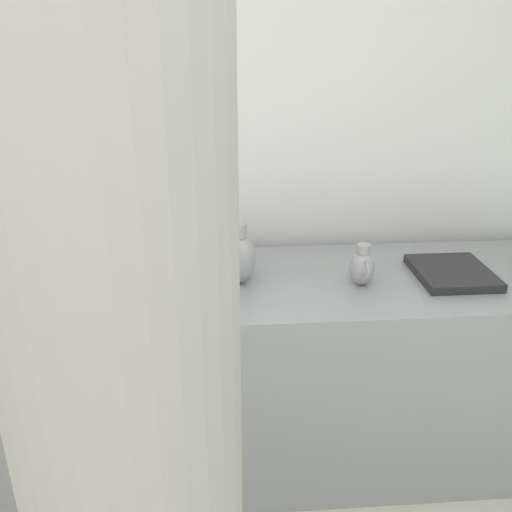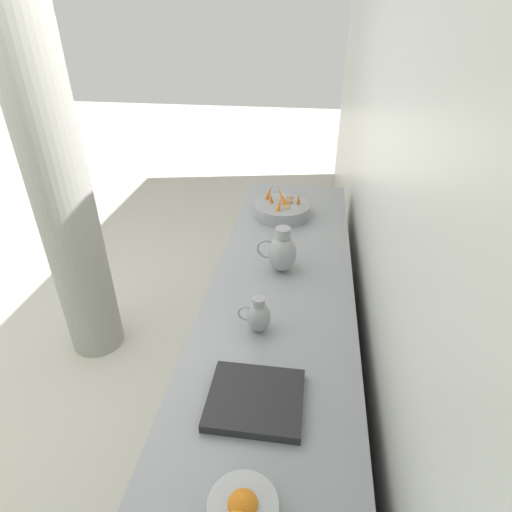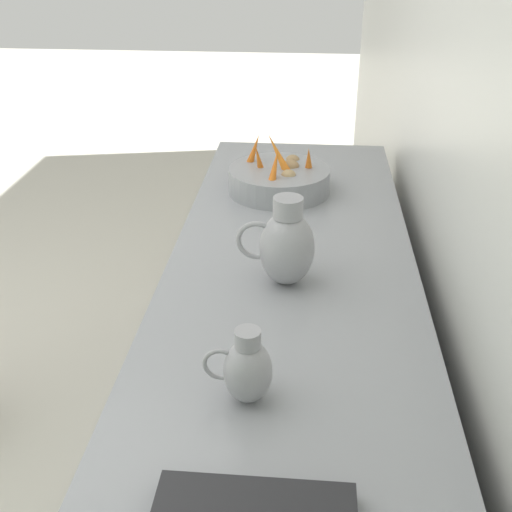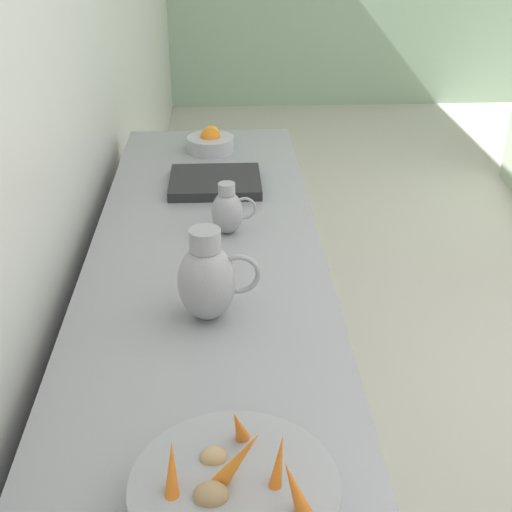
# 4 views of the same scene
# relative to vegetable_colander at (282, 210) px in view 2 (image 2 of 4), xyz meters

# --- Properties ---
(ground_plane) EXTENTS (16.32, 16.32, 0.00)m
(ground_plane) POSITION_rel_vegetable_colander_xyz_m (1.41, 0.57, -0.94)
(ground_plane) COLOR beige
(tile_wall_left) EXTENTS (0.10, 9.29, 3.00)m
(tile_wall_left) POSITION_rel_vegetable_colander_xyz_m (-0.54, 1.33, 0.56)
(tile_wall_left) COLOR silver
(tile_wall_left) RESTS_ON ground_plane
(prep_counter) EXTENTS (0.73, 2.79, 0.89)m
(prep_counter) POSITION_rel_vegetable_colander_xyz_m (-0.07, 0.83, -0.49)
(prep_counter) COLOR gray
(prep_counter) RESTS_ON ground_plane
(vegetable_colander) EXTENTS (0.37, 0.37, 0.22)m
(vegetable_colander) POSITION_rel_vegetable_colander_xyz_m (0.00, 0.00, 0.00)
(vegetable_colander) COLOR gray
(vegetable_colander) RESTS_ON prep_counter
(orange_bowl) EXTENTS (0.20, 0.20, 0.10)m
(orange_bowl) POSITION_rel_vegetable_colander_xyz_m (-0.06, 1.95, -0.01)
(orange_bowl) COLOR #ADAFB5
(orange_bowl) RESTS_ON prep_counter
(metal_pitcher_tall) EXTENTS (0.21, 0.15, 0.25)m
(metal_pitcher_tall) POSITION_rel_vegetable_colander_xyz_m (-0.05, 0.66, 0.07)
(metal_pitcher_tall) COLOR #939399
(metal_pitcher_tall) RESTS_ON prep_counter
(metal_pitcher_short) EXTENTS (0.15, 0.10, 0.17)m
(metal_pitcher_short) POSITION_rel_vegetable_colander_xyz_m (0.00, 1.15, 0.03)
(metal_pitcher_short) COLOR #939399
(metal_pitcher_short) RESTS_ON prep_counter
(counter_sink_basin) EXTENTS (0.34, 0.30, 0.04)m
(counter_sink_basin) POSITION_rel_vegetable_colander_xyz_m (-0.04, 1.55, -0.03)
(counter_sink_basin) COLOR #232326
(counter_sink_basin) RESTS_ON prep_counter
(support_column) EXTENTS (0.35, 0.35, 3.00)m
(support_column) POSITION_rel_vegetable_colander_xyz_m (1.27, 0.43, 0.56)
(support_column) COLOR #9E9B93
(support_column) RESTS_ON ground_plane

